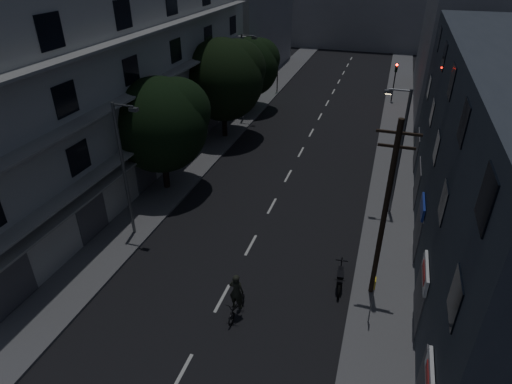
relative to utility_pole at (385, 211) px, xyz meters
The scene contains 21 objects.
ground 18.04m from the utility_pole, 113.47° to the left, with size 160.00×160.00×0.00m, color black.
sidewalk_left 22.02m from the utility_pole, 132.14° to the left, with size 3.00×90.00×0.15m, color #565659.
sidewalk_right 16.65m from the utility_pole, 87.91° to the left, with size 3.00×90.00×0.15m, color #565659.
lane_markings 23.74m from the utility_pole, 107.32° to the left, with size 0.15×60.50×0.01m.
building_left 21.01m from the utility_pole, 154.69° to the left, with size 7.00×36.00×14.00m.
building_right 7.10m from the utility_pole, 44.19° to the left, with size 6.19×28.00×11.00m.
building_far_left 43.40m from the utility_pole, 115.92° to the left, with size 6.00×20.00×16.00m, color slate.
building_far_right 33.37m from the utility_pole, 81.23° to the left, with size 6.00×20.00×13.00m, color slate.
building_far_end 61.33m from the utility_pole, 96.48° to the left, with size 24.00×8.00×10.00m, color slate.
tree_near 16.02m from the utility_pole, 155.82° to the left, with size 6.32×6.32×7.80m.
tree_mid 21.80m from the utility_pole, 130.30° to the left, with size 6.88×6.88×8.46m.
tree_far 28.30m from the utility_pole, 120.40° to the left, with size 5.80×5.80×7.18m.
traffic_signal_far_right 31.30m from the utility_pole, 90.46° to the left, with size 0.28×0.37×4.10m.
traffic_signal_far_left 33.65m from the utility_pole, 113.12° to the left, with size 0.28×0.37×4.10m.
street_lamp_left_near 13.84m from the utility_pole, behind, with size 1.51×0.25×8.00m.
street_lamp_right 7.87m from the utility_pole, 86.88° to the left, with size 1.51×0.25×8.00m.
street_lamp_left_far 25.22m from the utility_pole, 123.44° to the left, with size 1.51×0.25×8.00m.
utility_pole is the anchor object (origin of this frame).
bus_stop_sign 3.63m from the utility_pole, 88.85° to the right, with size 0.06×0.35×2.52m.
motorcycle 4.61m from the utility_pole, behind, with size 0.61×2.11×1.35m.
cyclist 7.88m from the utility_pole, 150.15° to the right, with size 0.74×1.92×2.41m.
Camera 1 is at (6.28, -7.84, 15.02)m, focal length 30.00 mm.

